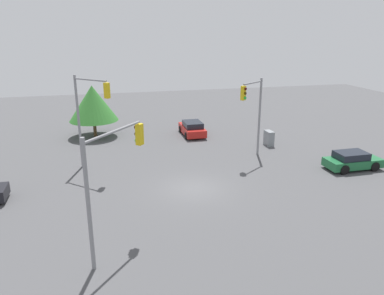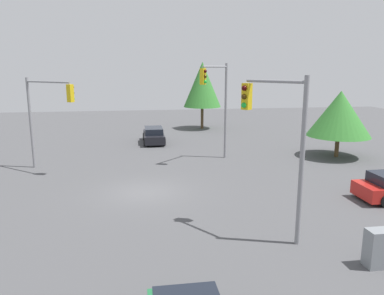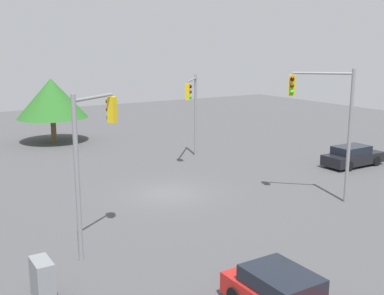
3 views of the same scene
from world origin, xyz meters
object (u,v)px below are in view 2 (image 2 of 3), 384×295
(sedan_dark, at_px, (154,135))
(traffic_signal_cross, at_px, (278,130))
(traffic_signal_aux, at_px, (218,96))
(electrical_cabinet, at_px, (382,248))
(traffic_signal_main, at_px, (46,108))

(sedan_dark, distance_m, traffic_signal_cross, 20.33)
(sedan_dark, bearing_deg, traffic_signal_aux, -60.26)
(traffic_signal_cross, height_order, electrical_cabinet, traffic_signal_cross)
(traffic_signal_cross, xyz_separation_m, traffic_signal_aux, (-0.41, -12.38, 0.38))
(traffic_signal_main, xyz_separation_m, traffic_signal_cross, (-10.84, 11.36, 0.14))
(traffic_signal_cross, relative_size, traffic_signal_aux, 0.92)
(traffic_signal_main, bearing_deg, electrical_cabinet, -6.52)
(electrical_cabinet, bearing_deg, traffic_signal_main, -46.30)
(traffic_signal_cross, relative_size, electrical_cabinet, 4.81)
(sedan_dark, xyz_separation_m, traffic_signal_cross, (-3.75, 19.65, 3.58))
(traffic_signal_cross, bearing_deg, traffic_signal_aux, -37.72)
(sedan_dark, bearing_deg, electrical_cabinet, -73.96)
(traffic_signal_aux, xyz_separation_m, electrical_cabinet, (-2.31, 15.21, -3.98))
(traffic_signal_main, bearing_deg, sedan_dark, 89.27)
(traffic_signal_main, distance_m, traffic_signal_aux, 11.30)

